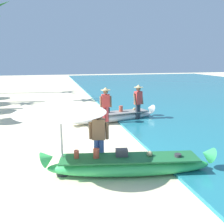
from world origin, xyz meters
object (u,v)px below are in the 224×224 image
(boat_white_midground, at_px, (112,117))
(person_vendor_assistant, at_px, (138,100))
(person_vendor_hatted, at_px, (106,103))
(boat_green_foreground, at_px, (129,165))
(patio_umbrella_large, at_px, (60,105))
(person_tourist_customer, at_px, (99,137))

(boat_white_midground, bearing_deg, person_vendor_assistant, -3.93)
(person_vendor_hatted, bearing_deg, boat_green_foreground, -95.54)
(boat_green_foreground, bearing_deg, patio_umbrella_large, 165.15)
(person_vendor_hatted, bearing_deg, person_tourist_customer, -104.83)
(boat_white_midground, xyz_separation_m, patio_umbrella_large, (-2.67, -5.17, 1.64))
(person_vendor_hatted, height_order, patio_umbrella_large, patio_umbrella_large)
(person_vendor_hatted, relative_size, person_vendor_assistant, 0.99)
(boat_white_midground, distance_m, patio_umbrella_large, 6.05)
(person_vendor_hatted, height_order, person_vendor_assistant, person_vendor_assistant)
(boat_green_foreground, height_order, patio_umbrella_large, patio_umbrella_large)
(person_tourist_customer, xyz_separation_m, person_vendor_assistant, (2.94, 4.98, 0.09))
(boat_white_midground, relative_size, person_tourist_customer, 2.82)
(boat_white_midground, height_order, patio_umbrella_large, patio_umbrella_large)
(boat_green_foreground, xyz_separation_m, person_vendor_hatted, (0.50, 5.10, 0.75))
(person_vendor_hatted, bearing_deg, patio_umbrella_large, -115.52)
(person_vendor_hatted, bearing_deg, person_vendor_assistant, 14.07)
(boat_green_foreground, distance_m, person_vendor_assistant, 6.02)
(person_vendor_assistant, bearing_deg, boat_white_midground, 176.07)
(boat_green_foreground, height_order, boat_white_midground, boat_green_foreground)
(boat_white_midground, distance_m, person_vendor_assistant, 1.51)
(boat_white_midground, relative_size, person_vendor_hatted, 2.67)
(boat_green_foreground, relative_size, person_tourist_customer, 2.77)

